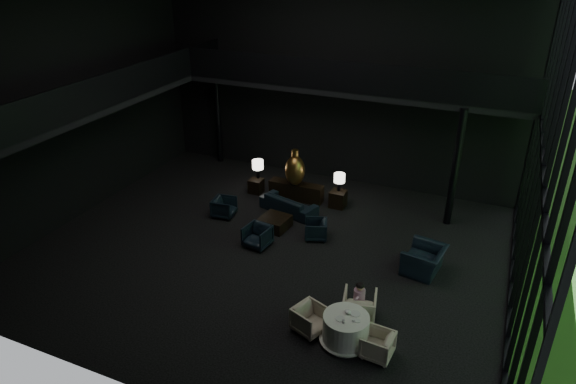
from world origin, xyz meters
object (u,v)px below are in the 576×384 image
at_px(lounge_armchair_west, 224,207).
at_px(dining_chair_west, 310,319).
at_px(dining_table, 345,331).
at_px(lounge_armchair_east, 316,229).
at_px(side_table_right, 338,199).
at_px(coffee_table, 275,222).
at_px(bronze_urn, 295,170).
at_px(window_armchair, 425,254).
at_px(side_table_left, 256,186).
at_px(table_lamp_right, 339,179).
at_px(dining_chair_east, 377,345).
at_px(console, 296,191).
at_px(lounge_armchair_south, 257,235).
at_px(table_lamp_left, 258,165).
at_px(sofa, 289,201).
at_px(child, 360,293).
at_px(dining_chair_north, 360,304).

relative_size(lounge_armchair_west, dining_chair_west, 1.00).
bearing_deg(dining_table, lounge_armchair_east, 119.16).
height_order(side_table_right, coffee_table, side_table_right).
xyz_separation_m(bronze_urn, window_armchair, (5.14, -2.68, -0.63)).
bearing_deg(side_table_left, table_lamp_right, 3.56).
distance_m(side_table_right, dining_chair_east, 7.38).
height_order(console, lounge_armchair_south, lounge_armchair_south).
relative_size(bronze_urn, lounge_armchair_east, 2.12).
distance_m(bronze_urn, window_armchair, 5.83).
bearing_deg(coffee_table, table_lamp_left, 127.19).
xyz_separation_m(lounge_armchair_west, lounge_armchair_east, (3.42, -0.12, -0.04)).
height_order(sofa, window_armchair, window_armchair).
distance_m(table_lamp_left, sofa, 2.16).
height_order(bronze_urn, child, bronze_urn).
distance_m(bronze_urn, sofa, 1.21).
height_order(lounge_armchair_east, coffee_table, lounge_armchair_east).
xyz_separation_m(sofa, window_armchair, (4.99, -1.79, 0.19)).
distance_m(lounge_armchair_west, dining_chair_north, 6.69).
bearing_deg(side_table_left, lounge_armchair_south, -62.70).
xyz_separation_m(side_table_left, dining_chair_west, (4.66, -6.34, 0.09)).
relative_size(coffee_table, child, 1.44).
distance_m(side_table_left, side_table_right, 3.20).
xyz_separation_m(window_armchair, dining_chair_west, (-2.08, -3.62, -0.23)).
relative_size(window_armchair, dining_chair_north, 1.50).
xyz_separation_m(bronze_urn, coffee_table, (0.17, -2.11, -1.02)).
bearing_deg(side_table_right, dining_chair_north, -66.48).
xyz_separation_m(bronze_urn, side_table_left, (-1.60, 0.04, -0.95)).
bearing_deg(table_lamp_left, bronze_urn, -7.89).
distance_m(lounge_armchair_west, window_armchair, 6.94).
relative_size(window_armchair, dining_table, 1.09).
height_order(coffee_table, dining_chair_north, dining_chair_north).
bearing_deg(side_table_left, coffee_table, -50.49).
bearing_deg(dining_chair_west, side_table_right, 33.88).
height_order(console, bronze_urn, bronze_urn).
distance_m(side_table_right, dining_chair_north, 6.08).
bearing_deg(lounge_armchair_west, dining_chair_north, -127.17).
height_order(lounge_armchair_west, dining_chair_north, dining_chair_north).
height_order(side_table_right, lounge_armchair_south, lounge_armchair_south).
height_order(table_lamp_right, lounge_armchair_east, table_lamp_right).
height_order(bronze_urn, dining_chair_east, bronze_urn).
distance_m(side_table_left, dining_chair_east, 9.12).
distance_m(table_lamp_right, dining_chair_north, 6.17).
distance_m(lounge_armchair_east, child, 3.99).
xyz_separation_m(side_table_left, dining_table, (5.57, -6.38, 0.06)).
bearing_deg(lounge_armchair_east, lounge_armchair_west, -111.20).
relative_size(table_lamp_right, lounge_armchair_west, 0.92).
xyz_separation_m(bronze_urn, dining_table, (3.97, -6.34, -0.89)).
bearing_deg(window_armchair, dining_chair_north, -13.63).
bearing_deg(dining_chair_east, child, -140.52).
xyz_separation_m(side_table_right, dining_table, (2.37, -6.51, 0.03)).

